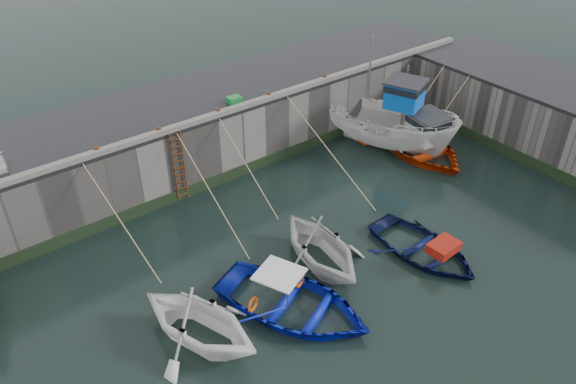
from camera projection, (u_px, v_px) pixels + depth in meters
ground at (386, 317)px, 18.24m from camera, size 120.00×120.00×0.00m
quay_back at (191, 131)px, 25.57m from camera, size 30.00×5.00×3.00m
quay_right at (568, 122)px, 26.32m from camera, size 5.00×15.00×3.00m
road_back at (188, 99)px, 24.68m from camera, size 30.00×5.00×0.16m
kerb_back at (215, 115)px, 23.04m from camera, size 30.00×0.30×0.20m
algae_back at (223, 178)px, 24.62m from camera, size 30.00×0.08×0.50m
algae_right at (531, 162)px, 25.75m from camera, size 0.08×15.00×0.50m
ladder at (179, 167)px, 22.82m from camera, size 0.51×0.08×3.20m
boat_near_white at (200, 340)px, 17.46m from camera, size 4.95×5.30×2.26m
boat_near_white_rope at (134, 258)px, 20.61m from camera, size 0.04×5.32×3.10m
boat_near_blue at (293, 311)px, 18.47m from camera, size 5.69×6.49×1.12m
boat_near_blue_rope at (211, 232)px, 21.88m from camera, size 0.04×6.03×3.10m
boat_near_blacktrim at (319, 263)px, 20.39m from camera, size 4.14×4.64×2.23m
boat_near_blacktrim_rope at (248, 205)px, 23.39m from camera, size 0.04×4.93×3.10m
boat_near_navy at (422, 253)px, 20.85m from camera, size 3.43×4.63×0.92m
boat_near_navy_rope at (325, 187)px, 24.48m from camera, size 0.04×6.63×3.10m
boat_far_white at (389, 126)px, 26.81m from camera, size 4.94×7.27×5.63m
boat_far_orange at (416, 143)px, 26.89m from camera, size 5.09×6.51×4.23m
fish_crate at (234, 100)px, 24.15m from camera, size 0.59×0.44×0.27m
bollard_a at (97, 150)px, 20.57m from camera, size 0.18×0.18×0.28m
bollard_b at (159, 131)px, 21.83m from camera, size 0.18×0.18×0.28m
bollard_c at (218, 112)px, 23.18m from camera, size 0.18×0.18×0.28m
bollard_d at (269, 96)px, 24.49m from camera, size 0.18×0.18×0.28m
bollard_e at (325, 78)px, 26.10m from camera, size 0.18×0.18×0.28m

